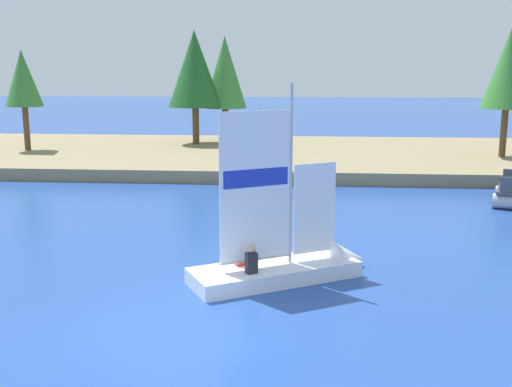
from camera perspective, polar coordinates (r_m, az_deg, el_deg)
ground_plane at (r=13.59m, az=-7.06°, el=-12.38°), size 200.00×200.00×0.00m
shore_bank at (r=36.66m, az=0.51°, el=3.54°), size 80.00×15.21×0.62m
shoreline_tree_left at (r=38.77m, az=-20.75°, el=9.86°), size 2.16×2.16×5.83m
shoreline_tree_midleft at (r=39.66m, az=-5.69°, el=11.38°), size 3.37×3.37×7.11m
shoreline_tree_centre at (r=40.31m, az=-2.89°, el=11.08°), size 2.78×2.78×6.77m
shoreline_tree_midright at (r=36.22m, az=22.33°, el=10.63°), size 2.72×2.72×6.94m
sailboat at (r=16.68m, az=4.40°, el=-6.35°), size 5.09×3.76×5.61m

